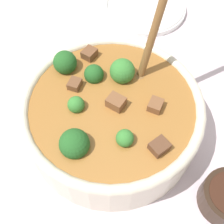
{
  "coord_description": "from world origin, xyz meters",
  "views": [
    {
      "loc": [
        0.2,
        0.14,
        0.44
      ],
      "look_at": [
        0.0,
        0.0,
        0.06
      ],
      "focal_mm": 45.0,
      "sensor_mm": 36.0,
      "label": 1
    }
  ],
  "objects": [
    {
      "name": "stew_bowl",
      "position": [
        -0.0,
        -0.0,
        0.05
      ],
      "size": [
        0.29,
        0.29,
        0.29
      ],
      "color": "beige",
      "rests_on": "ground_plane"
    },
    {
      "name": "ground_plane",
      "position": [
        0.0,
        0.0,
        0.0
      ],
      "size": [
        4.0,
        4.0,
        0.0
      ],
      "primitive_type": "plane",
      "color": "silver"
    },
    {
      "name": "empty_plate",
      "position": [
        -0.32,
        -0.13,
        0.01
      ],
      "size": [
        0.2,
        0.2,
        0.02
      ],
      "color": "white",
      "rests_on": "ground_plane"
    }
  ]
}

